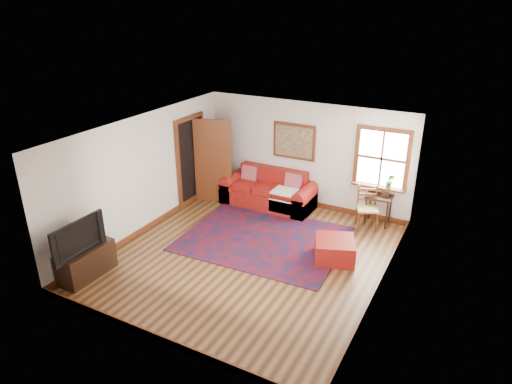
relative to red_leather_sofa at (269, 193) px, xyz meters
The scene contains 13 objects.
ground 2.45m from the red_leather_sofa, 72.29° to the right, with size 5.50×5.50×0.00m, color #3E2210.
room_envelope 2.78m from the red_leather_sofa, 72.18° to the right, with size 5.04×5.54×2.52m.
window 2.75m from the red_leather_sofa, ahead, with size 1.18×0.20×1.38m.
doorway 1.75m from the red_leather_sofa, 159.90° to the right, with size 0.89×1.08×2.14m.
framed_artwork 1.39m from the red_leather_sofa, 41.90° to the left, with size 1.05×0.07×0.85m.
persian_rug 1.76m from the red_leather_sofa, 67.16° to the right, with size 3.23×2.58×0.02m, color #580C14.
red_leather_sofa is the anchor object (origin of this frame).
red_ottoman 2.79m from the red_leather_sofa, 36.89° to the right, with size 0.73×0.73×0.42m, color maroon.
side_table 2.60m from the red_leather_sofa, ahead, with size 0.56×0.42×0.67m.
ladder_back_chair 2.40m from the red_leather_sofa, ahead, with size 0.56×0.55×0.93m.
media_cabinet 4.56m from the red_leather_sofa, 109.39° to the right, with size 0.46×1.03×0.57m, color black.
television 4.75m from the red_leather_sofa, 108.48° to the right, with size 1.10×0.14×0.64m, color black.
candle_hurricane 4.23m from the red_leather_sofa, 110.28° to the right, with size 0.12×0.12×0.18m.
Camera 1 is at (3.72, -6.73, 4.63)m, focal length 32.00 mm.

